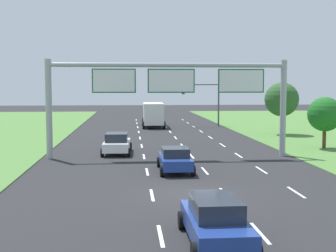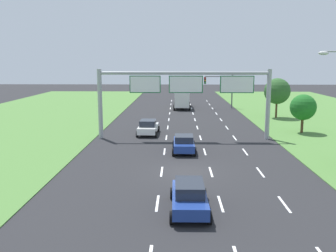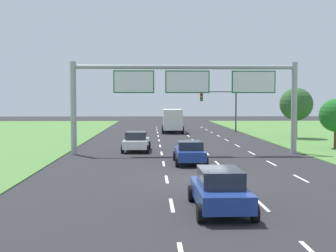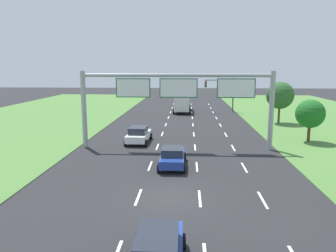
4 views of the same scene
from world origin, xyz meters
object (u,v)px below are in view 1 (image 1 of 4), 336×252
car_mid_lane (117,143)px  traffic_light_mast (203,96)px  box_truck (153,114)px  sign_gantry (171,88)px  roadside_tree_mid (325,114)px  car_near_red (215,220)px  roadside_tree_far (282,99)px  car_lead_silver (175,159)px

car_mid_lane → traffic_light_mast: size_ratio=0.79×
box_truck → sign_gantry: size_ratio=0.47×
roadside_tree_mid → car_near_red: bearing=-120.9°
car_mid_lane → roadside_tree_far: roadside_tree_far is taller
car_mid_lane → roadside_tree_mid: size_ratio=1.04×
car_mid_lane → traffic_light_mast: (10.26, 22.84, 3.06)m
car_lead_silver → traffic_light_mast: 31.34m
car_near_red → car_lead_silver: size_ratio=1.05×
traffic_light_mast → roadside_tree_mid: size_ratio=1.32×
box_truck → roadside_tree_mid: roadside_tree_mid is taller
box_truck → sign_gantry: sign_gantry is taller
car_mid_lane → traffic_light_mast: bearing=68.0°
car_near_red → car_lead_silver: (-0.05, 12.93, -0.04)m
car_lead_silver → sign_gantry: 6.98m
roadside_tree_far → box_truck: bearing=139.8°
car_lead_silver → roadside_tree_far: 23.85m
roadside_tree_mid → roadside_tree_far: 10.96m
car_mid_lane → roadside_tree_mid: (16.71, 1.17, 2.03)m
car_mid_lane → traffic_light_mast: traffic_light_mast is taller
car_mid_lane → sign_gantry: bearing=-25.6°
sign_gantry → roadside_tree_far: (12.79, 14.17, -1.25)m
car_lead_silver → traffic_light_mast: size_ratio=0.76×
car_near_red → car_mid_lane: 20.90m
car_near_red → roadside_tree_mid: (12.98, 21.73, 2.05)m
car_lead_silver → car_mid_lane: bearing=115.9°
car_mid_lane → roadside_tree_mid: roadside_tree_mid is taller
box_truck → roadside_tree_far: roadside_tree_far is taller
box_truck → traffic_light_mast: traffic_light_mast is taller
car_near_red → roadside_tree_mid: bearing=58.7°
car_mid_lane → box_truck: box_truck is taller
car_lead_silver → sign_gantry: sign_gantry is taller
box_truck → sign_gantry: 25.24m
traffic_light_mast → roadside_tree_far: traffic_light_mast is taller
box_truck → car_lead_silver: bearing=-89.6°
roadside_tree_far → car_mid_lane: bearing=-144.2°
car_lead_silver → box_truck: 30.59m
car_lead_silver → traffic_light_mast: (6.58, 30.48, 3.12)m
box_truck → traffic_light_mast: (6.35, -0.10, 2.22)m
traffic_light_mast → roadside_tree_far: (6.49, -10.75, -0.16)m
box_truck → traffic_light_mast: bearing=-0.1°
car_lead_silver → roadside_tree_far: bearing=56.7°
car_lead_silver → box_truck: bearing=89.8°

